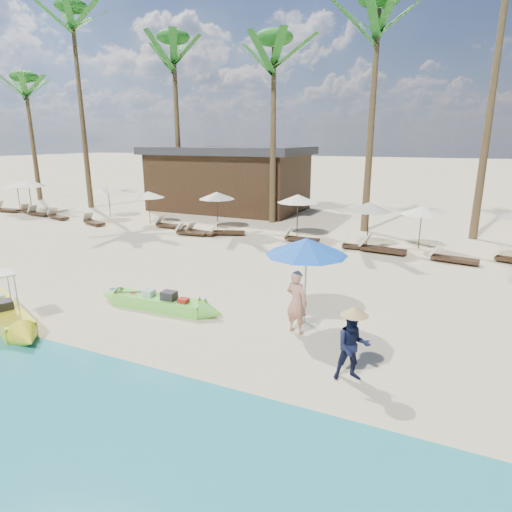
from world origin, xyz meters
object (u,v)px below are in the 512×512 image
at_px(green_canoe, 159,303).
at_px(yellow_canoe, 5,313).
at_px(tourist, 297,302).
at_px(blue_umbrella, 307,247).

xyz_separation_m(green_canoe, yellow_canoe, (-3.29, -2.43, 0.03)).
bearing_deg(tourist, yellow_canoe, 34.58).
bearing_deg(yellow_canoe, green_canoe, 59.31).
height_order(green_canoe, yellow_canoe, yellow_canoe).
height_order(green_canoe, blue_umbrella, blue_umbrella).
relative_size(green_canoe, blue_umbrella, 1.99).
xyz_separation_m(tourist, blue_umbrella, (-0.01, 0.70, 1.28)).
xyz_separation_m(green_canoe, tourist, (4.14, 0.21, 0.63)).
xyz_separation_m(yellow_canoe, blue_umbrella, (7.42, 3.34, 1.87)).
bearing_deg(yellow_canoe, blue_umbrella, 47.07).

